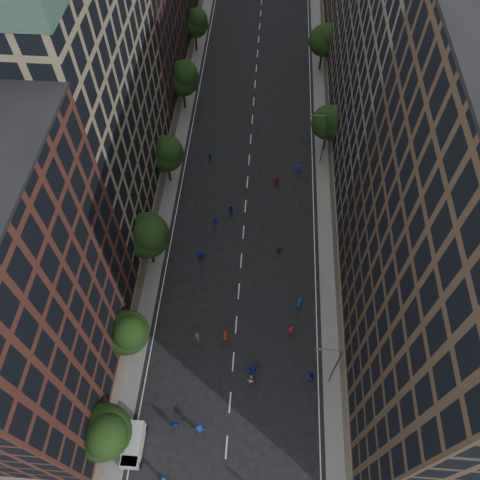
{
  "coord_description": "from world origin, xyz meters",
  "views": [
    {
      "loc": [
        2.03,
        -5.04,
        51.07
      ],
      "look_at": [
        -0.28,
        28.81,
        2.0
      ],
      "focal_mm": 35.0,
      "sensor_mm": 36.0,
      "label": 1
    }
  ],
  "objects": [
    {
      "name": "sidewalk_right",
      "position": [
        12.0,
        47.5,
        0.07
      ],
      "size": [
        4.0,
        105.0,
        0.15
      ],
      "primitive_type": "cube",
      "color": "slate",
      "rests_on": "ground"
    },
    {
      "name": "skater_7",
      "position": [
        6.38,
        17.26,
        0.96
      ],
      "size": [
        0.8,
        0.64,
        1.93
      ],
      "primitive_type": "imported",
      "rotation": [
        0.0,
        0.0,
        3.43
      ],
      "color": "#A61B2D",
      "rests_on": "ground"
    },
    {
      "name": "skater_0",
      "position": [
        -5.74,
        1.0,
        0.78
      ],
      "size": [
        0.87,
        0.68,
        1.57
      ],
      "primitive_type": "imported",
      "rotation": [
        0.0,
        0.0,
        2.88
      ],
      "color": "#144AA9",
      "rests_on": "ground"
    },
    {
      "name": "bldg_right_b",
      "position": [
        19.0,
        44.0,
        16.5
      ],
      "size": [
        14.0,
        28.0,
        33.0
      ],
      "primitive_type": "cube",
      "color": "#6E665B",
      "rests_on": "ground"
    },
    {
      "name": "skater_4",
      "position": [
        -5.39,
        6.06,
        0.93
      ],
      "size": [
        1.15,
        0.66,
        1.85
      ],
      "primitive_type": "imported",
      "rotation": [
        0.0,
        0.0,
        3.34
      ],
      "color": "#132C9B",
      "rests_on": "ground"
    },
    {
      "name": "skater_8",
      "position": [
        2.05,
        11.35,
        0.87
      ],
      "size": [
        0.99,
        0.85,
        1.75
      ],
      "primitive_type": "imported",
      "rotation": [
        0.0,
        0.0,
        3.39
      ],
      "color": "#B3B2AE",
      "rests_on": "ground"
    },
    {
      "name": "bldg_left_b",
      "position": [
        -19.0,
        35.0,
        17.0
      ],
      "size": [
        14.0,
        26.0,
        34.0
      ],
      "primitive_type": "cube",
      "color": "#8F7B5D",
      "rests_on": "ground"
    },
    {
      "name": "bldg_left_a",
      "position": [
        -19.0,
        11.0,
        15.0
      ],
      "size": [
        14.0,
        22.0,
        30.0
      ],
      "primitive_type": "cube",
      "color": "#4F261E",
      "rests_on": "ground"
    },
    {
      "name": "tree_left_0",
      "position": [
        -11.01,
        3.85,
        5.96
      ],
      "size": [
        5.2,
        5.2,
        8.83
      ],
      "color": "black",
      "rests_on": "ground"
    },
    {
      "name": "skater_16",
      "position": [
        -5.8,
        44.28,
        0.76
      ],
      "size": [
        0.93,
        0.49,
        1.52
      ],
      "primitive_type": "imported",
      "rotation": [
        0.0,
        0.0,
        3.0
      ],
      "color": "#122F9A",
      "rests_on": "ground"
    },
    {
      "name": "tree_left_5",
      "position": [
        -11.02,
        71.86,
        5.68
      ],
      "size": [
        4.8,
        4.8,
        8.33
      ],
      "color": "black",
      "rests_on": "ground"
    },
    {
      "name": "skater_11",
      "position": [
        -5.18,
        26.8,
        0.84
      ],
      "size": [
        1.56,
        0.5,
        1.67
      ],
      "primitive_type": "imported",
      "rotation": [
        0.0,
        0.0,
        3.14
      ],
      "color": "#1633B4",
      "rests_on": "ground"
    },
    {
      "name": "tree_left_4",
      "position": [
        -11.0,
        55.84,
        6.1
      ],
      "size": [
        5.4,
        5.4,
        9.08
      ],
      "color": "black",
      "rests_on": "ground"
    },
    {
      "name": "skater_15",
      "position": [
        7.28,
        42.72,
        0.84
      ],
      "size": [
        1.13,
        0.7,
        1.68
      ],
      "primitive_type": "imported",
      "rotation": [
        0.0,
        0.0,
        3.07
      ],
      "color": "#1524AC",
      "rests_on": "ground"
    },
    {
      "name": "streetlamp_far",
      "position": [
        10.37,
        45.0,
        5.17
      ],
      "size": [
        2.64,
        0.22,
        9.06
      ],
      "color": "#595B60",
      "rests_on": "ground"
    },
    {
      "name": "bldg_right_a",
      "position": [
        19.0,
        15.0,
        18.0
      ],
      "size": [
        14.0,
        30.0,
        36.0
      ],
      "primitive_type": "cube",
      "color": "#4D3A29",
      "rests_on": "ground"
    },
    {
      "name": "tree_left_3",
      "position": [
        -11.02,
        39.85,
        5.82
      ],
      "size": [
        5.0,
        5.0,
        8.58
      ],
      "color": "black",
      "rests_on": "ground"
    },
    {
      "name": "skater_10",
      "position": [
        4.84,
        28.34,
        0.8
      ],
      "size": [
        1.01,
        0.71,
        1.59
      ],
      "primitive_type": "imported",
      "rotation": [
        0.0,
        0.0,
        3.52
      ],
      "color": "#1A572B",
      "rests_on": "ground"
    },
    {
      "name": "ground",
      "position": [
        0.0,
        40.0,
        0.0
      ],
      "size": [
        240.0,
        240.0,
        0.0
      ],
      "primitive_type": "plane",
      "color": "black",
      "rests_on": "ground"
    },
    {
      "name": "skater_17",
      "position": [
        4.21,
        40.07,
        0.82
      ],
      "size": [
        1.52,
        0.5,
        1.64
      ],
      "primitive_type": "imported",
      "rotation": [
        0.0,
        0.0,
        3.15
      ],
      "color": "#AF211D",
      "rests_on": "ground"
    },
    {
      "name": "cargo_van",
      "position": [
        -9.3,
        3.97,
        1.19
      ],
      "size": [
        2.03,
        4.28,
        2.26
      ],
      "rotation": [
        0.0,
        0.0,
        0.01
      ],
      "color": "silver",
      "rests_on": "ground"
    },
    {
      "name": "tree_right_b",
      "position": [
        11.39,
        67.85,
        5.96
      ],
      "size": [
        5.2,
        5.2,
        8.83
      ],
      "color": "black",
      "rests_on": "ground"
    },
    {
      "name": "streetlamp_near",
      "position": [
        10.37,
        12.0,
        5.17
      ],
      "size": [
        2.64,
        0.22,
        9.06
      ],
      "color": "#595B60",
      "rests_on": "ground"
    },
    {
      "name": "skater_6",
      "position": [
        -1.08,
        16.21,
        0.89
      ],
      "size": [
        0.99,
        0.78,
        1.78
      ],
      "primitive_type": "imported",
      "rotation": [
        0.0,
        0.0,
        2.87
      ],
      "color": "maroon",
      "rests_on": "ground"
    },
    {
      "name": "skater_14",
      "position": [
        -1.98,
        34.5,
        0.8
      ],
      "size": [
        0.95,
        0.86,
        1.61
      ],
      "primitive_type": "imported",
      "rotation": [
        0.0,
        0.0,
        2.75
      ],
      "color": "#131EA1",
      "rests_on": "ground"
    },
    {
      "name": "skater_2",
      "position": [
        8.5,
        12.12,
        0.96
      ],
      "size": [
        0.97,
        0.77,
        1.93
      ],
      "primitive_type": "imported",
      "rotation": [
        0.0,
        0.0,
        3.19
      ],
      "color": "#171FBD",
      "rests_on": "ground"
    },
    {
      "name": "tree_right_a",
      "position": [
        11.38,
        47.85,
        5.63
      ],
      "size": [
        5.0,
        5.0,
        8.39
      ],
      "color": "black",
      "rests_on": "ground"
    },
    {
      "name": "skater_3",
      "position": [
        -2.88,
        5.87,
        0.96
      ],
      "size": [
        1.26,
        0.75,
        1.92
      ],
      "primitive_type": "imported",
      "rotation": [
        0.0,
        0.0,
        3.11
      ],
      "color": "#123399",
      "rests_on": "ground"
    },
    {
      "name": "bldg_left_c",
      "position": [
        -19.0,
        58.0,
        14.0
      ],
      "size": [
        14.0,
        20.0,
        28.0
      ],
      "primitive_type": "cube",
      "color": "#4F261E",
      "rests_on": "ground"
    },
    {
      "name": "tree_left_1",
      "position": [
        -11.02,
        13.86,
        5.55
      ],
      "size": [
        4.8,
        4.8,
        8.21
      ],
      "color": "black",
      "rests_on": "ground"
    },
    {
      "name": "sidewalk_left",
      "position": [
        -12.0,
        47.5,
        0.07
      ],
      "size": [
        4.0,
        105.0,
        0.15
      ],
      "primitive_type": "cube",
      "color": "slate",
      "rests_on": "ground"
    },
    {
      "name": "skater_13",
      "position": [
        -3.88,
        32.49,
        0.89
      ],
      "size": [
        0.73,
        0.57,
        1.79
      ],
      "primitive_type": "imported",
      "rotation": [
        0.0,
        0.0,
        3.37
      ],
      "color": "#121D95",
      "rests_on": "ground"
    },
    {
      "name": "skater_12",
      "position": [
        7.37,
        20.95,
        0.89
      ],
      "size": [
        1.01,
        0.84,
        1.78
      ],
      "primitive_type": "imported",
      "rotation": [
        0.0,
        0.0,
        2.77
      ],
      "color": "#114590",
      "rests_on": "ground"
    },
    {
      "name": "tree_left_2",
      "position": [
        -10.99,
        25.83,
        6.36
      ],
      "size": [
        5.6,
        5.6,
        9.45
      ],
      "color": "black",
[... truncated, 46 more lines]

